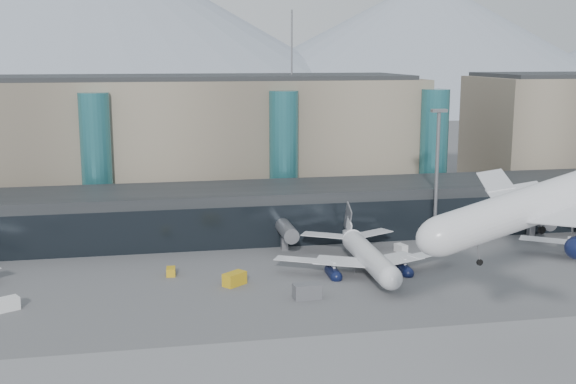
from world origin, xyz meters
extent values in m
plane|color=#515154|center=(0.00, 0.00, 0.00)|extent=(900.00, 900.00, 0.00)
cube|color=black|center=(0.00, 58.00, 5.00)|extent=(170.00, 18.00, 10.00)
cube|color=black|center=(0.00, 49.10, 4.00)|extent=(170.00, 0.40, 8.00)
cylinder|color=slate|center=(0.00, 47.00, 4.20)|extent=(2.80, 14.00, 2.80)
cube|color=slate|center=(0.00, 47.00, 1.20)|extent=(1.20, 1.20, 2.40)
cylinder|color=slate|center=(50.00, 47.00, 4.20)|extent=(2.80, 14.00, 2.80)
cube|color=slate|center=(50.00, 47.00, 1.20)|extent=(1.20, 1.20, 2.40)
cube|color=gray|center=(-25.00, 90.00, 15.00)|extent=(130.00, 30.00, 30.00)
cube|color=black|center=(-25.00, 90.00, 30.50)|extent=(123.50, 28.00, 1.00)
cylinder|color=#296C75|center=(-35.00, 74.00, 14.00)|extent=(6.40, 6.40, 28.00)
cylinder|color=#296C75|center=(5.00, 74.00, 14.00)|extent=(6.40, 6.40, 28.00)
cylinder|color=#296C75|center=(40.00, 74.00, 14.00)|extent=(6.40, 6.40, 28.00)
cylinder|color=slate|center=(10.00, 90.00, 38.00)|extent=(0.40, 0.40, 16.00)
cone|color=gray|center=(-60.00, 380.00, 55.00)|extent=(400.00, 400.00, 110.00)
cone|color=gray|center=(160.00, 380.00, 42.50)|extent=(340.00, 340.00, 85.00)
cylinder|color=slate|center=(30.00, 48.00, 12.50)|extent=(0.70, 0.70, 25.00)
cube|color=slate|center=(30.00, 48.00, 25.30)|extent=(3.00, 1.20, 0.60)
cylinder|color=silver|center=(20.50, -9.24, 21.67)|extent=(26.59, 8.24, 4.35)
ellipsoid|color=silver|center=(7.53, -11.21, 21.67)|extent=(6.67, 5.21, 4.35)
cube|color=silver|center=(20.94, 0.31, 20.96)|extent=(11.39, 19.78, 0.22)
cylinder|color=black|center=(19.80, -2.14, 18.74)|extent=(5.55, 3.15, 2.39)
cylinder|color=slate|center=(11.42, -10.62, 18.85)|extent=(0.18, 0.18, 3.48)
cylinder|color=black|center=(11.42, -10.62, 17.32)|extent=(0.80, 0.39, 0.77)
cylinder|color=black|center=(21.22, -6.49, 17.32)|extent=(1.04, 0.53, 0.99)
cylinder|color=silver|center=(10.88, 31.00, 4.09)|extent=(4.25, 22.26, 3.67)
ellipsoid|color=silver|center=(10.59, 19.92, 4.09)|extent=(3.81, 5.24, 3.67)
cone|color=silver|center=(11.25, 45.25, 4.28)|extent=(3.84, 6.43, 3.67)
cube|color=silver|center=(18.84, 32.38, 3.49)|extent=(16.67, 11.25, 0.18)
cylinder|color=black|center=(16.90, 31.16, 1.61)|extent=(2.14, 4.48, 2.02)
cube|color=silver|center=(15.68, 45.13, 4.46)|extent=(8.78, 6.51, 0.15)
cube|color=silver|center=(3.01, 32.79, 3.49)|extent=(16.57, 11.88, 0.18)
cylinder|color=black|center=(4.87, 31.47, 1.61)|extent=(2.14, 4.48, 2.02)
cube|color=silver|center=(6.82, 45.36, 4.46)|extent=(8.73, 6.81, 0.15)
cube|color=slate|center=(11.26, 45.56, 7.21)|extent=(0.36, 5.49, 6.47)
cube|color=silver|center=(11.24, 44.61, 6.11)|extent=(0.35, 3.68, 3.53)
cylinder|color=slate|center=(10.68, 23.24, 1.70)|extent=(0.15, 0.15, 2.94)
cylinder|color=black|center=(10.68, 23.24, 0.42)|extent=(0.25, 0.66, 0.65)
cylinder|color=black|center=(13.11, 31.89, 0.42)|extent=(0.35, 0.85, 0.84)
cylinder|color=black|center=(8.70, 32.01, 0.42)|extent=(0.35, 0.85, 0.84)
cube|color=silver|center=(50.17, 34.38, 4.24)|extent=(19.64, 16.16, 0.22)
cube|color=silver|center=(56.73, 48.95, 5.42)|extent=(10.32, 9.09, 0.18)
cube|color=silver|center=(-44.80, 22.75, 0.93)|extent=(3.79, 3.23, 1.86)
cube|color=gold|center=(-21.33, 34.87, 0.68)|extent=(1.58, 2.42, 1.35)
cube|color=#515257|center=(-1.80, 19.50, 1.14)|extent=(4.25, 2.48, 2.28)
cube|color=silver|center=(33.27, 46.00, 0.75)|extent=(2.69, 2.94, 1.50)
cube|color=silver|center=(20.72, 41.21, 0.72)|extent=(2.11, 2.80, 1.45)
cube|color=gold|center=(-11.65, 27.86, 1.03)|extent=(4.12, 3.87, 2.06)
camera|label=1|loc=(-24.27, -80.58, 35.90)|focal=45.00mm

